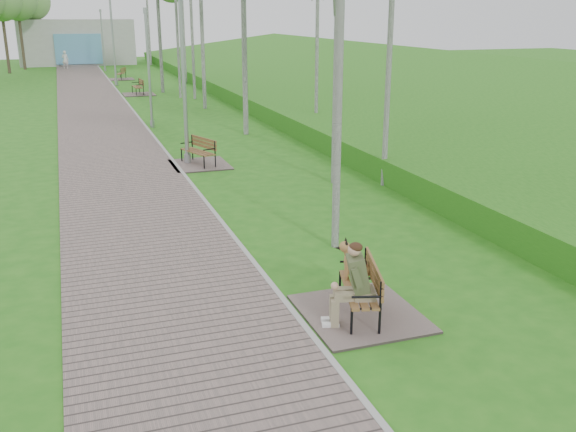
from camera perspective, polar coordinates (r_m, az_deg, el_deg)
name	(u,v)px	position (r m, az deg, el deg)	size (l,w,h in m)	color
ground	(228,232)	(14.15, -5.33, -1.39)	(120.00, 120.00, 0.00)	#246817
walkway	(93,106)	(34.84, -16.92, 9.35)	(3.50, 67.00, 0.04)	#695B55
kerb	(128,104)	(34.96, -14.02, 9.62)	(0.10, 67.00, 0.05)	#999993
embankment	(350,99)	(36.60, 5.54, 10.36)	(14.00, 70.00, 1.60)	#408922
building_north	(77,42)	(64.06, -18.24, 14.48)	(10.00, 5.20, 4.00)	#9E9E99
bench_main	(357,291)	(10.14, 6.17, -6.68)	(1.79, 1.99, 1.56)	#695B55
bench_second	(198,159)	(20.41, -7.97, 5.03)	(1.74, 1.93, 1.07)	#695B55
bench_third	(138,91)	(39.16, -13.19, 10.76)	(1.79, 1.99, 1.10)	#695B55
bench_far	(121,77)	(48.49, -14.63, 11.88)	(1.67, 1.86, 1.03)	#695B55
lamp_post_near	(184,81)	(20.28, -9.24, 11.77)	(0.21, 0.21, 5.56)	#979A9F
lamp_post_second	(149,73)	(27.42, -12.25, 12.32)	(0.18, 0.18, 4.78)	#979A9F
lamp_post_third	(113,44)	(44.38, -15.26, 14.51)	(0.22, 0.22, 5.62)	#979A9F
lamp_post_far	(103,43)	(55.85, -16.12, 14.59)	(0.19, 0.19, 4.84)	#979A9F
pedestrian_near	(65,60)	(59.02, -19.20, 12.98)	(0.55, 0.36, 1.52)	silver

